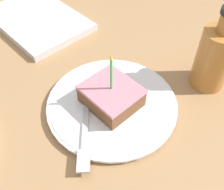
# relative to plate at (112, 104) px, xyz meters

# --- Properties ---
(ground_plane) EXTENTS (2.40, 2.40, 0.04)m
(ground_plane) POSITION_rel_plate_xyz_m (0.03, 0.02, -0.03)
(ground_plane) COLOR #9E754C
(ground_plane) RESTS_ON ground
(plate) EXTENTS (0.28, 0.28, 0.02)m
(plate) POSITION_rel_plate_xyz_m (0.00, 0.00, 0.00)
(plate) COLOR silver
(plate) RESTS_ON ground_plane
(cake_slice) EXTENTS (0.11, 0.10, 0.13)m
(cake_slice) POSITION_rel_plate_xyz_m (-0.00, 0.00, 0.03)
(cake_slice) COLOR brown
(cake_slice) RESTS_ON plate
(fork) EXTENTS (0.15, 0.14, 0.00)m
(fork) POSITION_rel_plate_xyz_m (-0.02, 0.10, 0.01)
(fork) COLOR #B2B2B7
(fork) RESTS_ON plate
(bottle) EXTENTS (0.08, 0.08, 0.19)m
(bottle) POSITION_rel_plate_xyz_m (-0.10, -0.22, 0.07)
(bottle) COLOR #B27233
(bottle) RESTS_ON ground_plane
(marble_board) EXTENTS (0.31, 0.21, 0.02)m
(marble_board) POSITION_rel_plate_xyz_m (0.39, -0.06, 0.00)
(marble_board) COLOR silver
(marble_board) RESTS_ON ground_plane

